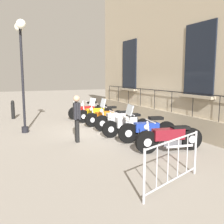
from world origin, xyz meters
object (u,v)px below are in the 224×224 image
motorcycle_white (127,125)px  bollard (13,110)px  crowd_barrier (173,161)px  motorcycle_maroon (170,138)px  motorcycle_silver (116,120)px  motorcycle_red (87,111)px  motorcycle_orange (105,117)px  motorcycle_blue (147,129)px  lamppost (21,54)px  pedestrian_standing (77,116)px  motorcycle_yellow (96,113)px

motorcycle_white → bollard: 7.15m
crowd_barrier → motorcycle_maroon: bearing=-126.3°
crowd_barrier → bollard: crowd_barrier is taller
motorcycle_silver → crowd_barrier: 5.72m
motorcycle_silver → motorcycle_red: bearing=-88.6°
motorcycle_orange → motorcycle_blue: motorcycle_blue is taller
motorcycle_blue → motorcycle_red: bearing=-88.0°
motorcycle_blue → lamppost: (3.72, -3.45, 2.73)m
motorcycle_maroon → bollard: size_ratio=2.18×
motorcycle_silver → motorcycle_maroon: 3.47m
pedestrian_standing → motorcycle_blue: bearing=153.8°
bollard → pedestrian_standing: 6.38m
crowd_barrier → pedestrian_standing: pedestrian_standing is taller
motorcycle_maroon → lamppost: size_ratio=0.50×
motorcycle_silver → lamppost: (3.60, -1.24, 2.73)m
crowd_barrier → motorcycle_yellow: bearing=-99.9°
motorcycle_maroon → pedestrian_standing: 3.27m
motorcycle_red → motorcycle_white: 4.60m
motorcycle_white → pedestrian_standing: 2.07m
motorcycle_blue → lamppost: 5.76m
motorcycle_yellow → crowd_barrier: bearing=80.1°
motorcycle_yellow → bollard: 4.61m
motorcycle_orange → motorcycle_maroon: (-0.11, 4.70, 0.02)m
motorcycle_red → motorcycle_maroon: size_ratio=0.99×
motorcycle_yellow → motorcycle_orange: motorcycle_orange is taller
motorcycle_red → motorcycle_orange: size_ratio=1.02×
motorcycle_silver → motorcycle_maroon: size_ratio=0.91×
lamppost → crowd_barrier: 7.60m
motorcycle_blue → motorcycle_maroon: 1.26m
motorcycle_red → pedestrian_standing: bearing=66.4°
motorcycle_blue → crowd_barrier: (1.52, 3.33, 0.10)m
motorcycle_red → lamppost: (3.52, 2.25, 2.78)m
motorcycle_white → motorcycle_blue: bearing=100.8°
motorcycle_blue → motorcycle_maroon: motorcycle_blue is taller
motorcycle_blue → crowd_barrier: motorcycle_blue is taller
motorcycle_yellow → crowd_barrier: motorcycle_yellow is taller
motorcycle_orange → motorcycle_silver: motorcycle_silver is taller
motorcycle_silver → motorcycle_white: bearing=85.3°
crowd_barrier → bollard: size_ratio=1.91×
lamppost → motorcycle_red: bearing=-147.4°
motorcycle_yellow → motorcycle_blue: (-0.13, 4.57, 0.05)m
motorcycle_red → crowd_barrier: 9.13m
motorcycle_blue → bollard: size_ratio=2.10×
motorcycle_yellow → motorcycle_silver: size_ratio=1.05×
pedestrian_standing → crowd_barrier: bearing=99.0°
motorcycle_yellow → lamppost: bearing=17.3°
motorcycle_yellow → motorcycle_orange: 1.13m
crowd_barrier → motorcycle_blue: bearing=-114.5°
motorcycle_maroon → crowd_barrier: 2.58m
motorcycle_blue → bollard: motorcycle_blue is taller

